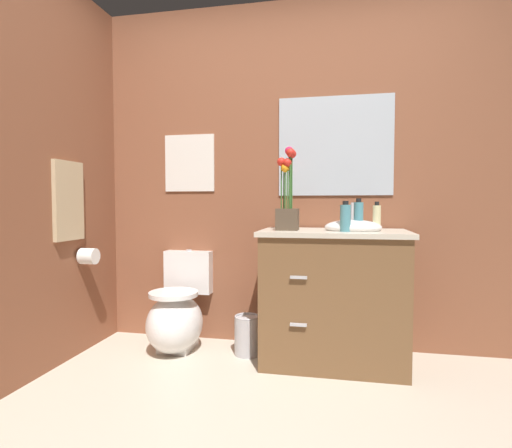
{
  "coord_description": "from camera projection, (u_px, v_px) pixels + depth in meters",
  "views": [
    {
      "loc": [
        0.32,
        -1.5,
        1.04
      ],
      "look_at": [
        -0.21,
        1.12,
        0.91
      ],
      "focal_mm": 28.58,
      "sensor_mm": 36.0,
      "label": 1
    }
  ],
  "objects": [
    {
      "name": "flower_vase",
      "position": [
        288.0,
        198.0,
        2.64
      ],
      "size": [
        0.14,
        0.14,
        0.54
      ],
      "color": "#4C3D2D",
      "rests_on": "vanity_cabinet"
    },
    {
      "name": "vanity_cabinet",
      "position": [
        334.0,
        295.0,
        2.65
      ],
      "size": [
        0.94,
        0.56,
        1.05
      ],
      "color": "brown",
      "rests_on": "ground_plane"
    },
    {
      "name": "toilet_paper_roll",
      "position": [
        89.0,
        256.0,
        2.8
      ],
      "size": [
        0.11,
        0.11,
        0.11
      ],
      "primitive_type": "cylinder",
      "rotation": [
        0.0,
        1.57,
        0.0
      ],
      "color": "white"
    },
    {
      "name": "wall_poster",
      "position": [
        190.0,
        163.0,
        3.11
      ],
      "size": [
        0.39,
        0.01,
        0.43
      ],
      "primitive_type": "cube",
      "color": "silver"
    },
    {
      "name": "toilet",
      "position": [
        177.0,
        316.0,
        2.9
      ],
      "size": [
        0.38,
        0.59,
        0.69
      ],
      "color": "white",
      "rests_on": "ground_plane"
    },
    {
      "name": "hand_wash_bottle",
      "position": [
        345.0,
        218.0,
        2.5
      ],
      "size": [
        0.07,
        0.07,
        0.19
      ],
      "color": "teal",
      "rests_on": "vanity_cabinet"
    },
    {
      "name": "trash_bin",
      "position": [
        247.0,
        335.0,
        2.81
      ],
      "size": [
        0.18,
        0.18,
        0.27
      ],
      "color": "#B7B7BC",
      "rests_on": "ground_plane"
    },
    {
      "name": "wall_back",
      "position": [
        321.0,
        175.0,
        2.94
      ],
      "size": [
        4.44,
        0.05,
        2.5
      ],
      "primitive_type": "cube",
      "color": "brown",
      "rests_on": "ground_plane"
    },
    {
      "name": "hanging_towel",
      "position": [
        69.0,
        201.0,
        2.67
      ],
      "size": [
        0.03,
        0.28,
        0.52
      ],
      "primitive_type": "cube",
      "color": "tan"
    },
    {
      "name": "lotion_bottle",
      "position": [
        358.0,
        216.0,
        2.57
      ],
      "size": [
        0.06,
        0.06,
        0.2
      ],
      "color": "teal",
      "rests_on": "vanity_cabinet"
    },
    {
      "name": "wall_left",
      "position": [
        10.0,
        166.0,
        2.24
      ],
      "size": [
        0.05,
        4.11,
        2.5
      ],
      "primitive_type": "cube",
      "color": "brown",
      "rests_on": "ground_plane"
    },
    {
      "name": "soap_bottle",
      "position": [
        377.0,
        217.0,
        2.59
      ],
      "size": [
        0.05,
        0.05,
        0.19
      ],
      "color": "beige",
      "rests_on": "vanity_cabinet"
    },
    {
      "name": "wall_mirror",
      "position": [
        335.0,
        146.0,
        2.88
      ],
      "size": [
        0.8,
        0.01,
        0.7
      ],
      "primitive_type": "cube",
      "color": "#B2BCC6"
    }
  ]
}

